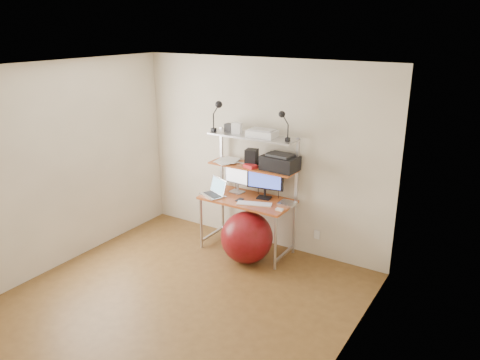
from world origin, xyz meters
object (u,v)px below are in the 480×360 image
at_px(monitor_silver, 238,175).
at_px(monitor_black, 265,180).
at_px(laptop, 215,192).
at_px(exercise_ball, 247,237).
at_px(printer, 280,162).

distance_m(monitor_silver, monitor_black, 0.42).
relative_size(monitor_silver, monitor_black, 0.92).
distance_m(laptop, exercise_ball, 0.75).
xyz_separation_m(printer, exercise_ball, (-0.23, -0.42, -0.92)).
height_order(monitor_silver, printer, printer).
height_order(monitor_silver, monitor_black, monitor_black).
xyz_separation_m(monitor_silver, printer, (0.62, 0.01, 0.27)).
relative_size(monitor_silver, printer, 0.98).
bearing_deg(monitor_black, printer, -5.57).
relative_size(laptop, printer, 0.89).
relative_size(monitor_black, laptop, 1.20).
distance_m(monitor_black, printer, 0.33).
xyz_separation_m(monitor_black, exercise_ball, (-0.03, -0.40, -0.65)).
bearing_deg(monitor_black, laptop, -166.56).
bearing_deg(printer, laptop, -158.26).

